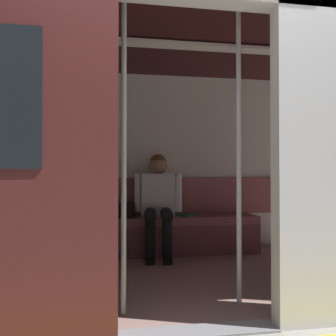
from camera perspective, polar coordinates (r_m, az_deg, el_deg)
name	(u,v)px	position (r m, az deg, el deg)	size (l,w,h in m)	color
ground_plane	(199,332)	(2.48, 4.55, -23.01)	(60.00, 60.00, 0.00)	gray
train_car	(158,110)	(3.49, -1.54, 8.51)	(6.40, 2.70, 2.28)	silver
bench_seat	(149,226)	(4.49, -2.76, -8.56)	(2.57, 0.44, 0.44)	#935156
person_seated	(158,198)	(4.42, -1.46, -4.44)	(0.55, 0.71, 1.17)	silver
handbag	(122,210)	(4.48, -6.80, -6.15)	(0.26, 0.15, 0.17)	black
book	(185,215)	(4.60, 2.52, -6.91)	(0.15, 0.22, 0.03)	#33723F
grab_pole_door	(124,154)	(2.60, -6.56, 2.13)	(0.04, 0.04, 2.14)	silver
grab_pole_far	(239,155)	(2.84, 10.41, 1.88)	(0.04, 0.04, 2.14)	silver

